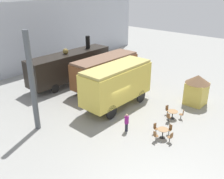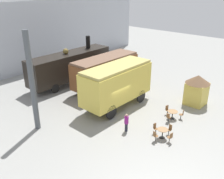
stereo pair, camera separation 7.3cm
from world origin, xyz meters
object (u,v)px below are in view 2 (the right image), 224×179
object	(u,v)px
steam_locomotive	(71,65)
ticket_kiosk	(197,88)
cafe_table_mid	(173,113)
cafe_chair_0	(170,129)
passenger_coach_vintage	(117,83)
cafe_table_near	(163,131)
passenger_coach_wooden	(106,70)
visitor_person	(126,122)

from	to	relation	value
steam_locomotive	ticket_kiosk	xyz separation A→B (m)	(4.30, -13.64, -0.46)
cafe_table_mid	cafe_chair_0	bearing A→B (deg)	-155.66
steam_locomotive	ticket_kiosk	size ratio (longest dim) A/B	3.56
passenger_coach_vintage	cafe_table_near	bearing A→B (deg)	-106.04
steam_locomotive	cafe_table_near	size ratio (longest dim) A/B	13.02
steam_locomotive	cafe_table_near	distance (m)	14.71
cafe_table_near	ticket_kiosk	bearing A→B (deg)	5.45
passenger_coach_wooden	cafe_chair_0	distance (m)	10.92
steam_locomotive	cafe_chair_0	xyz separation A→B (m)	(-2.18, -14.50, -1.63)
passenger_coach_vintage	cafe_chair_0	bearing A→B (deg)	-99.06
passenger_coach_vintage	cafe_table_near	distance (m)	6.69
visitor_person	ticket_kiosk	world-z (taller)	ticket_kiosk
passenger_coach_wooden	cafe_table_mid	world-z (taller)	passenger_coach_wooden
steam_locomotive	passenger_coach_wooden	bearing A→B (deg)	-71.90
passenger_coach_wooden	visitor_person	bearing A→B (deg)	-126.60
passenger_coach_wooden	cafe_chair_0	xyz separation A→B (m)	(-3.59, -10.18, -1.62)
cafe_table_near	cafe_chair_0	bearing A→B (deg)	-12.54
steam_locomotive	cafe_table_near	bearing A→B (deg)	-101.60
passenger_coach_wooden	cafe_table_near	world-z (taller)	passenger_coach_wooden
passenger_coach_wooden	cafe_table_mid	bearing A→B (deg)	-97.36
visitor_person	ticket_kiosk	bearing A→B (deg)	-13.36
steam_locomotive	cafe_table_mid	world-z (taller)	steam_locomotive
steam_locomotive	visitor_person	bearing A→B (deg)	-109.12
passenger_coach_vintage	cafe_table_near	size ratio (longest dim) A/B	8.96
passenger_coach_wooden	ticket_kiosk	bearing A→B (deg)	-72.81
ticket_kiosk	cafe_table_mid	bearing A→B (deg)	176.72
cafe_table_near	visitor_person	bearing A→B (deg)	112.41
cafe_chair_0	visitor_person	distance (m)	3.41
ticket_kiosk	visitor_person	bearing A→B (deg)	166.64
steam_locomotive	cafe_table_mid	size ratio (longest dim) A/B	12.19
passenger_coach_wooden	cafe_table_mid	size ratio (longest dim) A/B	9.26
steam_locomotive	cafe_table_mid	distance (m)	13.50
cafe_table_mid	visitor_person	bearing A→B (deg)	157.78
passenger_coach_wooden	cafe_chair_0	world-z (taller)	passenger_coach_wooden
visitor_person	cafe_table_near	bearing A→B (deg)	-67.59
cafe_table_near	cafe_chair_0	world-z (taller)	cafe_chair_0
cafe_table_mid	visitor_person	world-z (taller)	visitor_person
cafe_table_mid	passenger_coach_wooden	bearing A→B (deg)	82.64
passenger_coach_vintage	cafe_chair_0	xyz separation A→B (m)	(-1.01, -6.35, -1.92)
visitor_person	cafe_table_mid	bearing A→B (deg)	-22.22
visitor_person	passenger_coach_wooden	bearing A→B (deg)	53.40
cafe_chair_0	cafe_table_mid	bearing A→B (deg)	-143.12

